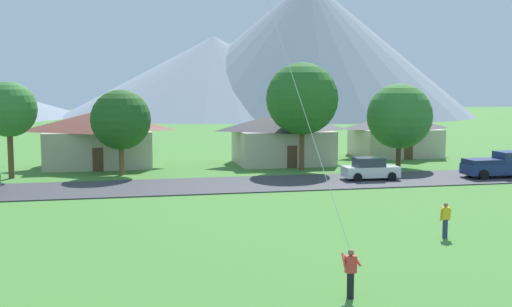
{
  "coord_description": "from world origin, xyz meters",
  "views": [
    {
      "loc": [
        -5.12,
        -12.14,
        7.01
      ],
      "look_at": [
        -0.01,
        11.62,
        4.44
      ],
      "focal_mm": 43.24,
      "sensor_mm": 36.0,
      "label": 1
    }
  ],
  "objects_px": {
    "pickup_truck_navy_east_side": "(498,165)",
    "tree_right_of_center": "(302,99)",
    "house_leftmost": "(99,138)",
    "house_right_center": "(395,134)",
    "parked_car_white_west_end": "(370,169)",
    "tree_left_of_center": "(121,120)",
    "tree_center": "(399,116)",
    "house_left_center": "(283,137)",
    "tree_near_left": "(9,110)",
    "watcher_person": "(445,219)"
  },
  "relations": [
    {
      "from": "house_leftmost",
      "to": "house_right_center",
      "type": "bearing_deg",
      "value": 4.74
    },
    {
      "from": "tree_left_of_center",
      "to": "pickup_truck_navy_east_side",
      "type": "xyz_separation_m",
      "value": [
        28.87,
        -8.0,
        -3.43
      ]
    },
    {
      "from": "house_right_center",
      "to": "watcher_person",
      "type": "height_order",
      "value": "house_right_center"
    },
    {
      "from": "tree_near_left",
      "to": "tree_center",
      "type": "distance_m",
      "value": 32.57
    },
    {
      "from": "house_right_center",
      "to": "parked_car_white_west_end",
      "type": "height_order",
      "value": "house_right_center"
    },
    {
      "from": "house_right_center",
      "to": "parked_car_white_west_end",
      "type": "xyz_separation_m",
      "value": [
        -9.11,
        -15.36,
        -1.43
      ]
    },
    {
      "from": "house_left_center",
      "to": "pickup_truck_navy_east_side",
      "type": "height_order",
      "value": "house_left_center"
    },
    {
      "from": "tree_near_left",
      "to": "watcher_person",
      "type": "height_order",
      "value": "tree_near_left"
    },
    {
      "from": "pickup_truck_navy_east_side",
      "to": "parked_car_white_west_end",
      "type": "bearing_deg",
      "value": 174.56
    },
    {
      "from": "house_leftmost",
      "to": "house_right_center",
      "type": "height_order",
      "value": "house_leftmost"
    },
    {
      "from": "house_right_center",
      "to": "tree_right_of_center",
      "type": "bearing_deg",
      "value": -145.99
    },
    {
      "from": "house_leftmost",
      "to": "parked_car_white_west_end",
      "type": "relative_size",
      "value": 2.32
    },
    {
      "from": "house_leftmost",
      "to": "watcher_person",
      "type": "height_order",
      "value": "house_leftmost"
    },
    {
      "from": "tree_left_of_center",
      "to": "watcher_person",
      "type": "bearing_deg",
      "value": -59.07
    },
    {
      "from": "tree_left_of_center",
      "to": "watcher_person",
      "type": "height_order",
      "value": "tree_left_of_center"
    },
    {
      "from": "tree_center",
      "to": "watcher_person",
      "type": "relative_size",
      "value": 4.45
    },
    {
      "from": "tree_right_of_center",
      "to": "pickup_truck_navy_east_side",
      "type": "bearing_deg",
      "value": -29.91
    },
    {
      "from": "tree_left_of_center",
      "to": "parked_car_white_west_end",
      "type": "height_order",
      "value": "tree_left_of_center"
    },
    {
      "from": "house_leftmost",
      "to": "tree_near_left",
      "type": "height_order",
      "value": "tree_near_left"
    },
    {
      "from": "tree_near_left",
      "to": "tree_right_of_center",
      "type": "height_order",
      "value": "tree_right_of_center"
    },
    {
      "from": "tree_near_left",
      "to": "pickup_truck_navy_east_side",
      "type": "bearing_deg",
      "value": -11.9
    },
    {
      "from": "house_leftmost",
      "to": "parked_car_white_west_end",
      "type": "distance_m",
      "value": 24.34
    },
    {
      "from": "house_right_center",
      "to": "tree_center",
      "type": "xyz_separation_m",
      "value": [
        -3.59,
        -8.55,
        2.25
      ]
    },
    {
      "from": "tree_near_left",
      "to": "watcher_person",
      "type": "relative_size",
      "value": 4.51
    },
    {
      "from": "tree_left_of_center",
      "to": "tree_right_of_center",
      "type": "bearing_deg",
      "value": -0.44
    },
    {
      "from": "house_leftmost",
      "to": "tree_center",
      "type": "xyz_separation_m",
      "value": [
        26.09,
        -6.09,
        1.95
      ]
    },
    {
      "from": "tree_left_of_center",
      "to": "tree_near_left",
      "type": "bearing_deg",
      "value": -179.1
    },
    {
      "from": "house_leftmost",
      "to": "tree_near_left",
      "type": "distance_m",
      "value": 9.25
    },
    {
      "from": "house_right_center",
      "to": "pickup_truck_navy_east_side",
      "type": "relative_size",
      "value": 1.66
    },
    {
      "from": "parked_car_white_west_end",
      "to": "pickup_truck_navy_east_side",
      "type": "distance_m",
      "value": 10.33
    },
    {
      "from": "tree_right_of_center",
      "to": "parked_car_white_west_end",
      "type": "relative_size",
      "value": 2.16
    },
    {
      "from": "tree_center",
      "to": "pickup_truck_navy_east_side",
      "type": "xyz_separation_m",
      "value": [
        4.77,
        -7.78,
        -3.49
      ]
    },
    {
      "from": "house_right_center",
      "to": "tree_left_of_center",
      "type": "distance_m",
      "value": 29.01
    },
    {
      "from": "house_leftmost",
      "to": "house_left_center",
      "type": "bearing_deg",
      "value": -4.62
    },
    {
      "from": "house_leftmost",
      "to": "tree_right_of_center",
      "type": "xyz_separation_m",
      "value": [
        17.15,
        -5.99,
        3.52
      ]
    },
    {
      "from": "tree_near_left",
      "to": "watcher_person",
      "type": "bearing_deg",
      "value": -46.65
    },
    {
      "from": "house_leftmost",
      "to": "parked_car_white_west_end",
      "type": "height_order",
      "value": "house_leftmost"
    },
    {
      "from": "house_right_center",
      "to": "tree_center",
      "type": "height_order",
      "value": "tree_center"
    },
    {
      "from": "watcher_person",
      "to": "tree_left_of_center",
      "type": "bearing_deg",
      "value": 120.93
    },
    {
      "from": "house_leftmost",
      "to": "house_left_center",
      "type": "xyz_separation_m",
      "value": [
        16.66,
        -1.35,
        -0.09
      ]
    },
    {
      "from": "house_right_center",
      "to": "tree_left_of_center",
      "type": "height_order",
      "value": "tree_left_of_center"
    },
    {
      "from": "tree_left_of_center",
      "to": "pickup_truck_navy_east_side",
      "type": "height_order",
      "value": "tree_left_of_center"
    },
    {
      "from": "pickup_truck_navy_east_side",
      "to": "tree_right_of_center",
      "type": "bearing_deg",
      "value": 150.09
    },
    {
      "from": "parked_car_white_west_end",
      "to": "pickup_truck_navy_east_side",
      "type": "bearing_deg",
      "value": -5.44
    },
    {
      "from": "house_right_center",
      "to": "pickup_truck_navy_east_side",
      "type": "height_order",
      "value": "house_right_center"
    },
    {
      "from": "tree_left_of_center",
      "to": "pickup_truck_navy_east_side",
      "type": "distance_m",
      "value": 30.16
    },
    {
      "from": "watcher_person",
      "to": "house_left_center",
      "type": "bearing_deg",
      "value": 90.46
    },
    {
      "from": "pickup_truck_navy_east_side",
      "to": "house_left_center",
      "type": "bearing_deg",
      "value": 138.57
    },
    {
      "from": "tree_near_left",
      "to": "parked_car_white_west_end",
      "type": "height_order",
      "value": "tree_near_left"
    },
    {
      "from": "house_leftmost",
      "to": "tree_left_of_center",
      "type": "xyz_separation_m",
      "value": [
        1.98,
        -5.87,
        1.88
      ]
    }
  ]
}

